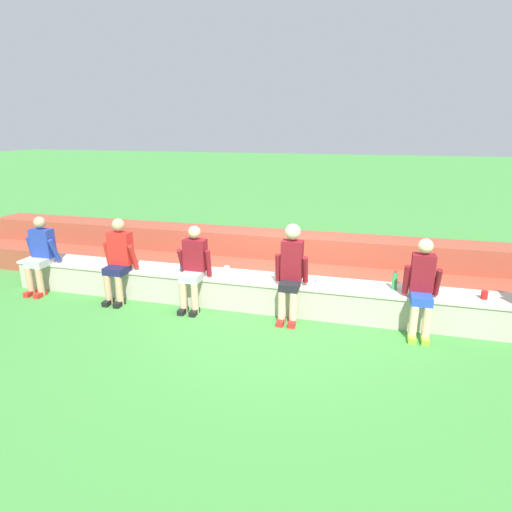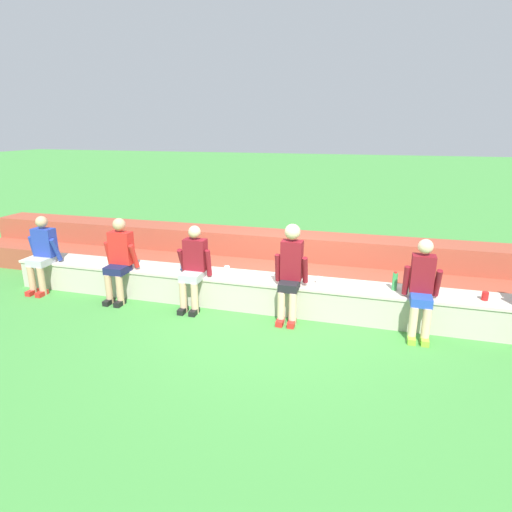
{
  "view_description": "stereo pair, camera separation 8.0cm",
  "coord_description": "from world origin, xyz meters",
  "px_view_note": "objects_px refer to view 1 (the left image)",
  "views": [
    {
      "loc": [
        1.3,
        -5.81,
        2.76
      ],
      "look_at": [
        -0.34,
        0.29,
        0.84
      ],
      "focal_mm": 30.03,
      "sensor_mm": 36.0,
      "label": 1
    },
    {
      "loc": [
        1.38,
        -5.79,
        2.76
      ],
      "look_at": [
        -0.34,
        0.29,
        0.84
      ],
      "focal_mm": 30.03,
      "sensor_mm": 36.0,
      "label": 2
    }
  ],
  "objects_px": {
    "person_center": "(193,266)",
    "plastic_cup_middle": "(484,295)",
    "person_far_left": "(40,253)",
    "plastic_cup_right_end": "(318,280)",
    "person_far_right": "(422,286)",
    "water_bottle_near_right": "(182,263)",
    "plastic_cup_left_end": "(227,270)",
    "person_left_of_center": "(118,258)",
    "person_right_of_center": "(291,270)",
    "water_bottle_mid_left": "(395,281)"
  },
  "relations": [
    {
      "from": "plastic_cup_middle",
      "to": "plastic_cup_right_end",
      "type": "xyz_separation_m",
      "value": [
        -2.27,
        0.03,
        -0.0
      ]
    },
    {
      "from": "person_center",
      "to": "person_far_left",
      "type": "bearing_deg",
      "value": -179.72
    },
    {
      "from": "person_left_of_center",
      "to": "water_bottle_mid_left",
      "type": "height_order",
      "value": "person_left_of_center"
    },
    {
      "from": "water_bottle_mid_left",
      "to": "plastic_cup_left_end",
      "type": "xyz_separation_m",
      "value": [
        -2.56,
        0.01,
        -0.07
      ]
    },
    {
      "from": "plastic_cup_left_end",
      "to": "person_far_left",
      "type": "bearing_deg",
      "value": -173.95
    },
    {
      "from": "person_right_of_center",
      "to": "plastic_cup_middle",
      "type": "bearing_deg",
      "value": 5.32
    },
    {
      "from": "person_far_left",
      "to": "plastic_cup_middle",
      "type": "bearing_deg",
      "value": 2.21
    },
    {
      "from": "person_left_of_center",
      "to": "plastic_cup_middle",
      "type": "relative_size",
      "value": 11.87
    },
    {
      "from": "water_bottle_mid_left",
      "to": "plastic_cup_left_end",
      "type": "bearing_deg",
      "value": 179.73
    },
    {
      "from": "person_far_left",
      "to": "person_left_of_center",
      "type": "bearing_deg",
      "value": -0.03
    },
    {
      "from": "water_bottle_near_right",
      "to": "plastic_cup_right_end",
      "type": "distance_m",
      "value": 2.24
    },
    {
      "from": "person_left_of_center",
      "to": "person_right_of_center",
      "type": "bearing_deg",
      "value": 0.49
    },
    {
      "from": "person_center",
      "to": "water_bottle_near_right",
      "type": "relative_size",
      "value": 4.87
    },
    {
      "from": "person_center",
      "to": "water_bottle_near_right",
      "type": "xyz_separation_m",
      "value": [
        -0.34,
        0.32,
        -0.07
      ]
    },
    {
      "from": "person_left_of_center",
      "to": "plastic_cup_left_end",
      "type": "relative_size",
      "value": 10.8
    },
    {
      "from": "person_left_of_center",
      "to": "plastic_cup_left_end",
      "type": "height_order",
      "value": "person_left_of_center"
    },
    {
      "from": "person_far_left",
      "to": "person_right_of_center",
      "type": "xyz_separation_m",
      "value": [
        4.33,
        0.02,
        0.07
      ]
    },
    {
      "from": "plastic_cup_right_end",
      "to": "plastic_cup_left_end",
      "type": "bearing_deg",
      "value": 178.13
    },
    {
      "from": "person_far_left",
      "to": "plastic_cup_left_end",
      "type": "distance_m",
      "value": 3.26
    },
    {
      "from": "person_center",
      "to": "plastic_cup_middle",
      "type": "xyz_separation_m",
      "value": [
        4.17,
        0.26,
        -0.14
      ]
    },
    {
      "from": "plastic_cup_middle",
      "to": "person_far_right",
      "type": "bearing_deg",
      "value": -162.31
    },
    {
      "from": "person_right_of_center",
      "to": "plastic_cup_right_end",
      "type": "height_order",
      "value": "person_right_of_center"
    },
    {
      "from": "person_left_of_center",
      "to": "person_right_of_center",
      "type": "height_order",
      "value": "person_right_of_center"
    },
    {
      "from": "person_far_left",
      "to": "person_far_right",
      "type": "bearing_deg",
      "value": -0.0
    },
    {
      "from": "person_right_of_center",
      "to": "plastic_cup_right_end",
      "type": "distance_m",
      "value": 0.51
    },
    {
      "from": "person_far_left",
      "to": "plastic_cup_right_end",
      "type": "bearing_deg",
      "value": 3.59
    },
    {
      "from": "water_bottle_near_right",
      "to": "plastic_cup_left_end",
      "type": "distance_m",
      "value": 0.77
    },
    {
      "from": "person_left_of_center",
      "to": "person_center",
      "type": "height_order",
      "value": "person_left_of_center"
    },
    {
      "from": "plastic_cup_right_end",
      "to": "plastic_cup_left_end",
      "type": "xyz_separation_m",
      "value": [
        -1.47,
        0.05,
        0.01
      ]
    },
    {
      "from": "person_right_of_center",
      "to": "water_bottle_near_right",
      "type": "height_order",
      "value": "person_right_of_center"
    },
    {
      "from": "person_right_of_center",
      "to": "plastic_cup_left_end",
      "type": "distance_m",
      "value": 1.16
    },
    {
      "from": "person_left_of_center",
      "to": "person_right_of_center",
      "type": "distance_m",
      "value": 2.82
    },
    {
      "from": "water_bottle_near_right",
      "to": "water_bottle_mid_left",
      "type": "height_order",
      "value": "water_bottle_mid_left"
    },
    {
      "from": "person_far_left",
      "to": "plastic_cup_right_end",
      "type": "xyz_separation_m",
      "value": [
        4.7,
        0.29,
        -0.14
      ]
    },
    {
      "from": "person_center",
      "to": "plastic_cup_left_end",
      "type": "distance_m",
      "value": 0.56
    },
    {
      "from": "person_left_of_center",
      "to": "person_center",
      "type": "relative_size",
      "value": 1.04
    },
    {
      "from": "person_far_left",
      "to": "plastic_cup_left_end",
      "type": "bearing_deg",
      "value": 6.05
    },
    {
      "from": "person_left_of_center",
      "to": "water_bottle_near_right",
      "type": "bearing_deg",
      "value": 19.19
    },
    {
      "from": "water_bottle_near_right",
      "to": "plastic_cup_left_end",
      "type": "bearing_deg",
      "value": 0.78
    },
    {
      "from": "person_right_of_center",
      "to": "water_bottle_near_right",
      "type": "relative_size",
      "value": 5.31
    },
    {
      "from": "water_bottle_mid_left",
      "to": "plastic_cup_middle",
      "type": "relative_size",
      "value": 2.43
    },
    {
      "from": "person_left_of_center",
      "to": "plastic_cup_right_end",
      "type": "xyz_separation_m",
      "value": [
        3.19,
        0.3,
        -0.17
      ]
    },
    {
      "from": "person_center",
      "to": "plastic_cup_middle",
      "type": "bearing_deg",
      "value": 3.51
    },
    {
      "from": "person_far_right",
      "to": "water_bottle_near_right",
      "type": "height_order",
      "value": "person_far_right"
    },
    {
      "from": "person_far_left",
      "to": "water_bottle_mid_left",
      "type": "relative_size",
      "value": 4.7
    },
    {
      "from": "plastic_cup_right_end",
      "to": "plastic_cup_left_end",
      "type": "distance_m",
      "value": 1.47
    },
    {
      "from": "water_bottle_mid_left",
      "to": "water_bottle_near_right",
      "type": "bearing_deg",
      "value": 179.97
    },
    {
      "from": "person_center",
      "to": "person_right_of_center",
      "type": "height_order",
      "value": "person_right_of_center"
    },
    {
      "from": "person_right_of_center",
      "to": "water_bottle_near_right",
      "type": "bearing_deg",
      "value": 170.57
    },
    {
      "from": "person_far_left",
      "to": "person_right_of_center",
      "type": "height_order",
      "value": "person_right_of_center"
    }
  ]
}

